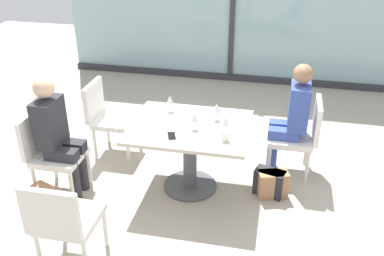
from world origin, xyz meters
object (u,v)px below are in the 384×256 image
at_px(dining_table_main, 190,142).
at_px(chair_side_end, 50,149).
at_px(person_side_end, 57,132).
at_px(wine_glass_1, 170,100).
at_px(chair_front_left, 63,219).
at_px(wine_glass_2, 225,121).
at_px(chair_far_right, 300,133).
at_px(person_far_right, 292,115).
at_px(handbag_2, 269,182).
at_px(handbag_1, 46,201).
at_px(cell_phone_on_table, 172,136).
at_px(wine_glass_0, 194,117).
at_px(coffee_cup, 225,136).
at_px(chair_far_left, 107,114).
at_px(wine_glass_3, 217,108).
at_px(handbag_0, 273,184).

height_order(dining_table_main, chair_side_end, chair_side_end).
height_order(person_side_end, wine_glass_1, person_side_end).
height_order(chair_front_left, wine_glass_2, wine_glass_2).
distance_m(chair_far_right, chair_side_end, 2.61).
distance_m(person_far_right, handbag_2, 0.75).
bearing_deg(handbag_1, cell_phone_on_table, 42.47).
bearing_deg(person_far_right, chair_far_right, 0.00).
bearing_deg(person_side_end, wine_glass_2, 8.85).
xyz_separation_m(cell_phone_on_table, handbag_1, (-1.14, -0.46, -0.59)).
height_order(person_far_right, handbag_1, person_far_right).
bearing_deg(handbag_1, handbag_2, 40.37).
bearing_deg(person_far_right, person_side_end, -158.75).
height_order(chair_front_left, cell_phone_on_table, chair_front_left).
bearing_deg(dining_table_main, wine_glass_0, -48.90).
xyz_separation_m(wine_glass_0, coffee_cup, (0.32, -0.16, -0.09)).
xyz_separation_m(wine_glass_2, cell_phone_on_table, (-0.48, -0.15, -0.13)).
height_order(chair_far_right, wine_glass_1, wine_glass_1).
distance_m(wine_glass_1, coffee_cup, 0.83).
bearing_deg(handbag_2, wine_glass_2, -145.99).
relative_size(person_side_end, wine_glass_2, 6.81).
bearing_deg(handbag_1, chair_far_right, 48.06).
height_order(chair_far_left, wine_glass_2, wine_glass_2).
bearing_deg(dining_table_main, handbag_1, -150.71).
bearing_deg(chair_far_left, wine_glass_0, -27.02).
distance_m(chair_far_right, cell_phone_on_table, 1.46).
xyz_separation_m(dining_table_main, cell_phone_on_table, (-0.12, -0.25, 0.19)).
bearing_deg(wine_glass_2, cell_phone_on_table, -162.59).
relative_size(person_side_end, handbag_1, 4.20).
bearing_deg(cell_phone_on_table, person_far_right, 15.66).
bearing_deg(wine_glass_3, wine_glass_0, -126.70).
bearing_deg(person_far_right, handbag_2, -109.05).
height_order(chair_far_left, person_far_right, person_far_right).
xyz_separation_m(wine_glass_1, wine_glass_2, (0.63, -0.37, 0.00)).
distance_m(chair_far_right, wine_glass_0, 1.25).
relative_size(wine_glass_2, handbag_0, 0.62).
bearing_deg(handbag_2, chair_far_left, -177.05).
distance_m(chair_side_end, wine_glass_1, 1.31).
xyz_separation_m(person_far_right, wine_glass_2, (-0.63, -0.62, 0.16)).
bearing_deg(handbag_2, wine_glass_0, -154.83).
height_order(chair_far_right, person_far_right, person_far_right).
bearing_deg(wine_glass_1, chair_far_left, 163.27).
bearing_deg(handbag_1, chair_front_left, -28.31).
relative_size(chair_far_left, person_far_right, 0.69).
xyz_separation_m(chair_front_left, handbag_1, (-0.53, 0.61, -0.36)).
bearing_deg(person_side_end, handbag_1, -91.81).
distance_m(chair_side_end, handbag_0, 2.27).
distance_m(wine_glass_2, cell_phone_on_table, 0.52).
relative_size(person_far_right, handbag_1, 4.20).
bearing_deg(wine_glass_3, wine_glass_2, -65.03).
height_order(chair_far_right, wine_glass_3, wine_glass_3).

